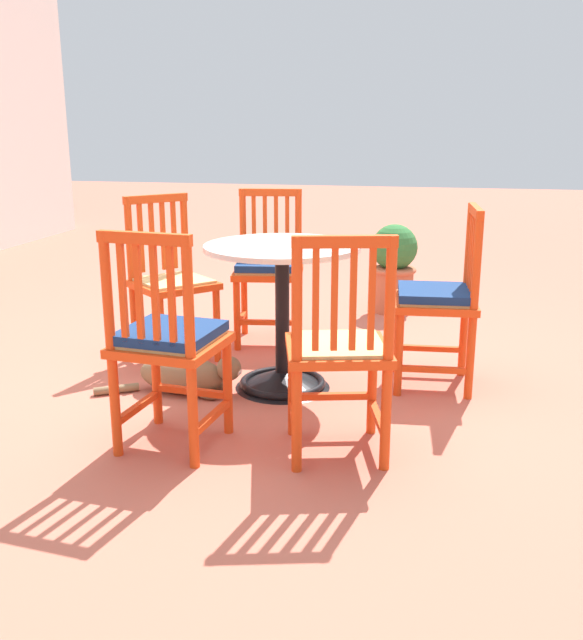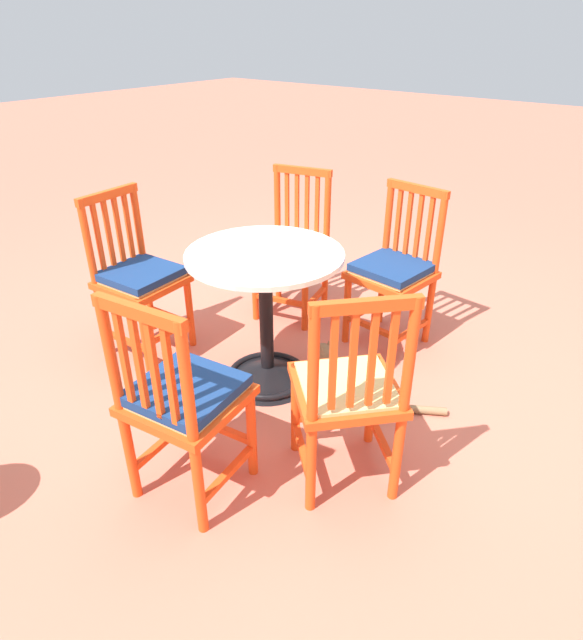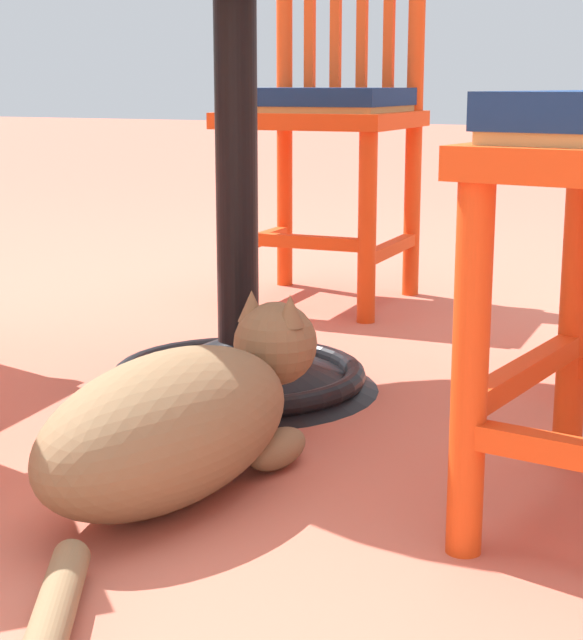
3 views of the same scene
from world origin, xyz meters
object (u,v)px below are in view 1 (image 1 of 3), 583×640
Objects in this scene: cafe_table at (282,333)px; orange_chair_at_corner at (269,269)px; orange_chair_by_planter at (171,283)px; tabby_cat at (189,375)px; orange_chair_near_fence at (168,343)px; terracotta_planter at (394,266)px; orange_chair_facing_out at (338,352)px; orange_chair_tucked_in at (439,300)px.

orange_chair_at_corner is (0.77, 0.26, 0.16)m from cafe_table.
orange_chair_by_planter is 1.24× the size of tabby_cat.
orange_chair_near_fence and orange_chair_at_corner have the same top height.
tabby_cat is at bearing 112.33° from cafe_table.
orange_chair_near_fence is 1.53m from orange_chair_at_corner.
cafe_table reaches higher than tabby_cat.
orange_chair_at_corner and orange_chair_by_planter have the same top height.
orange_chair_near_fence is 1.47× the size of terracotta_planter.
orange_chair_facing_out reaches higher than terracotta_planter.
terracotta_planter is at bearing 12.60° from orange_chair_tucked_in.
orange_chair_facing_out is 1.00× the size of orange_chair_at_corner.
orange_chair_facing_out is at bearing 157.16° from orange_chair_tucked_in.
terracotta_planter is at bearing -1.24° from orange_chair_facing_out.
orange_chair_by_planter is 0.67m from tabby_cat.
orange_chair_by_planter reaches higher than terracotta_planter.
terracotta_planter is (0.88, -0.69, -0.12)m from orange_chair_at_corner.
tabby_cat is at bearing 154.62° from terracotta_planter.
orange_chair_near_fence is 0.68m from orange_chair_facing_out.
tabby_cat is (-0.38, 1.19, -0.35)m from orange_chair_tucked_in.
orange_chair_near_fence is at bearing -159.40° from orange_chair_by_planter.
orange_chair_tucked_in is 1.24× the size of tabby_cat.
orange_chair_tucked_in is at bearing -167.40° from terracotta_planter.
tabby_cat is at bearing -151.95° from orange_chair_by_planter.
cafe_table reaches higher than terracotta_planter.
tabby_cat is (0.58, 0.14, -0.35)m from orange_chair_near_fence.
orange_chair_facing_out is 1.02m from tabby_cat.
orange_chair_at_corner is at bearing -1.57° from orange_chair_near_fence.
terracotta_planter is (2.40, -0.73, -0.12)m from orange_chair_near_fence.
orange_chair_near_fence is at bearing 95.41° from orange_chair_facing_out.
cafe_table is 1.03× the size of tabby_cat.
orange_chair_at_corner is (1.53, -0.04, 0.00)m from orange_chair_near_fence.
orange_chair_facing_out is 1.24× the size of tabby_cat.
orange_chair_facing_out is 2.34m from terracotta_planter.
orange_chair_by_planter is at bearing 139.00° from terracotta_planter.
terracotta_planter is (1.45, 0.32, -0.12)m from orange_chair_tucked_in.
cafe_table is at bearing 28.74° from orange_chair_facing_out.
orange_chair_tucked_in is 1.49m from terracotta_planter.
cafe_table is at bearing 104.60° from orange_chair_tucked_in.
orange_chair_by_planter is (0.33, 0.71, 0.15)m from cafe_table.
orange_chair_facing_out is 0.96m from orange_chair_tucked_in.
cafe_table is 0.80m from orange_chair_by_planter.
orange_chair_near_fence and orange_chair_tucked_in have the same top height.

